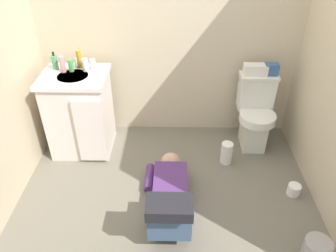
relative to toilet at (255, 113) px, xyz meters
The scene contains 16 objects.
ground_plane 1.19m from the toilet, 140.76° to the right, with size 3.04×2.96×0.04m, color #6D6759.
wall_back 1.24m from the toilet, 160.46° to the left, with size 2.70×0.08×2.40m, color beige.
toilet is the anchor object (origin of this frame).
vanity_cabinet 1.73m from the toilet, behind, with size 0.60×0.53×0.82m.
faucet 1.80m from the toilet, behind, with size 0.02×0.02×0.10m, color silver.
person_plumber 1.29m from the toilet, 131.24° to the right, with size 0.39×1.06×0.52m.
tissue_box 0.44m from the toilet, 116.43° to the left, with size 0.22×0.11×0.10m, color silver.
toiletry_bag 0.46m from the toilet, 40.77° to the left, with size 0.12×0.09×0.11m, color #33598C.
soap_dispenser 1.99m from the toilet, behind, with size 0.06×0.06×0.17m.
bottle_pink 1.90m from the toilet, behind, with size 0.05×0.05×0.15m, color #D59197.
bottle_green 1.83m from the toilet, behind, with size 0.05×0.05×0.11m, color #47A24F.
bottle_amber 1.78m from the toilet, behind, with size 0.05×0.05×0.17m, color gold.
bottle_clear 1.71m from the toilet, behind, with size 0.06×0.06×0.12m, color silver.
bottle_white 1.64m from the toilet, behind, with size 0.05×0.05×0.10m, color white.
paper_towel_roll 0.51m from the toilet, 133.20° to the right, with size 0.11×0.11×0.23m, color white.
toilet_paper_roll 0.83m from the toilet, 71.96° to the right, with size 0.11×0.11×0.10m, color white.
Camera 1 is at (0.05, -2.05, 2.12)m, focal length 34.91 mm.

